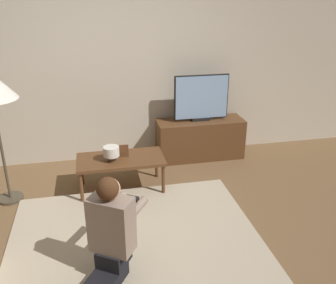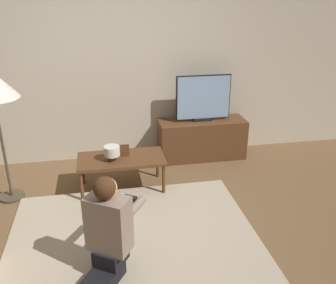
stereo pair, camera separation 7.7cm
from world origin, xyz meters
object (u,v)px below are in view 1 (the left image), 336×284
object	(u,v)px
table_lamp	(111,152)
coffee_table	(121,161)
tv	(201,98)
person_kneeling	(111,232)

from	to	relation	value
table_lamp	coffee_table	bearing A→B (deg)	23.25
table_lamp	tv	bearing A→B (deg)	30.07
tv	person_kneeling	xyz separation A→B (m)	(-1.36, -2.13, -0.42)
tv	coffee_table	bearing A→B (deg)	-149.37
coffee_table	tv	bearing A→B (deg)	30.63
tv	person_kneeling	world-z (taller)	tv
tv	person_kneeling	size ratio (longest dim) A/B	0.82
tv	person_kneeling	distance (m)	2.56
tv	table_lamp	xyz separation A→B (m)	(-1.26, -0.73, -0.36)
person_kneeling	table_lamp	world-z (taller)	person_kneeling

